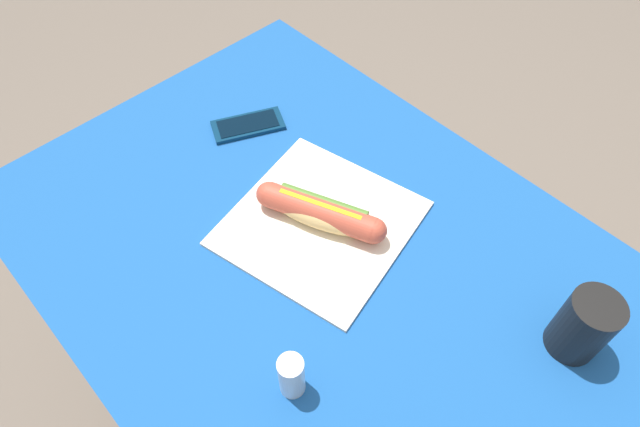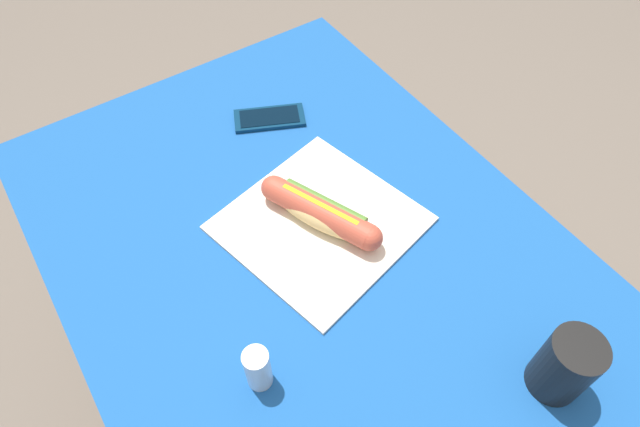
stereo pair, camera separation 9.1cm
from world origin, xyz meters
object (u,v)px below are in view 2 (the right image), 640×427
object	(u,v)px
cell_phone	(270,118)
salt_shaker	(258,368)
hot_dog	(320,212)
drinking_cup	(565,366)

from	to	relation	value
cell_phone	salt_shaker	xyz separation A→B (m)	(0.44, -0.28, 0.04)
hot_dog	salt_shaker	world-z (taller)	salt_shaker
hot_dog	salt_shaker	size ratio (longest dim) A/B	2.66
salt_shaker	hot_dog	bearing A→B (deg)	128.73
hot_dog	drinking_cup	xyz separation A→B (m)	(0.41, 0.12, 0.03)
hot_dog	cell_phone	world-z (taller)	hot_dog
salt_shaker	cell_phone	bearing A→B (deg)	147.80
cell_phone	drinking_cup	distance (m)	0.68
cell_phone	drinking_cup	world-z (taller)	drinking_cup
cell_phone	drinking_cup	xyz separation A→B (m)	(0.67, 0.06, 0.05)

